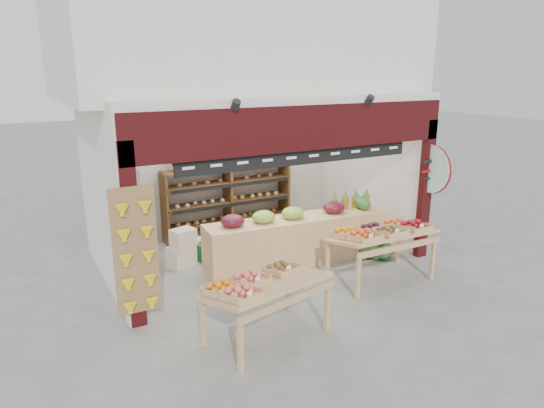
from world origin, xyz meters
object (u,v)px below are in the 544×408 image
Objects in this scene: back_shelving at (228,185)px; watermelon_pile at (375,248)px; display_table_right at (382,233)px; display_table_left at (257,285)px; refrigerator at (119,214)px; cardboard_stack at (191,249)px; mid_counter at (297,238)px.

watermelon_pile is (1.94, -2.63, -0.94)m from back_shelving.
display_table_left is at bearing -165.93° from display_table_right.
refrigerator is 0.99× the size of display_table_right.
display_table_left is at bearing -155.36° from watermelon_pile.
display_table_right reaches higher than display_table_left.
back_shelving reaches higher than refrigerator.
watermelon_pile is (4.30, -2.44, -0.68)m from refrigerator.
display_table_right is (2.57, -2.34, 0.59)m from cardboard_stack.
cardboard_stack is 3.55m from watermelon_pile.
back_shelving is at bearing 70.89° from display_table_left.
display_table_right reaches higher than cardboard_stack.
display_table_right reaches higher than watermelon_pile.
watermelon_pile is (3.22, -1.47, -0.08)m from cardboard_stack.
display_table_right is (0.84, -1.38, 0.37)m from mid_counter.
cardboard_stack is at bearing 150.90° from mid_counter.
mid_counter is 2.05× the size of display_table_right.
mid_counter reaches higher than watermelon_pile.
refrigerator is at bearing 150.38° from watermelon_pile.
display_table_right is (3.64, -3.31, -0.00)m from refrigerator.
cardboard_stack is 0.60× the size of display_table_left.
refrigerator is 4.99m from watermelon_pile.
cardboard_stack is (1.07, -0.97, -0.60)m from refrigerator.
back_shelving is at bearing 101.95° from mid_counter.
refrigerator reaches higher than mid_counter.
refrigerator is (-2.36, -0.18, -0.26)m from back_shelving.
cardboard_stack is at bearing -47.53° from refrigerator.
mid_counter is 2.82m from display_table_left.
display_table_left is at bearing -82.56° from refrigerator.
cardboard_stack is 0.62× the size of display_table_right.
mid_counter is 5.22× the size of watermelon_pile.
refrigerator reaches higher than display_table_left.
refrigerator reaches higher than cardboard_stack.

